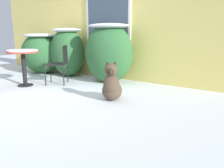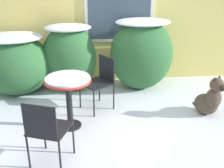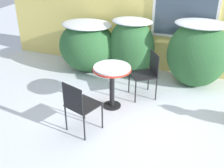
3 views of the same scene
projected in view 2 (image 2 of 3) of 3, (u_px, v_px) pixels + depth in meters
name	position (u px, v px, depth m)	size (l,w,h in m)	color
ground_plane	(115.00, 135.00, 4.10)	(16.00, 16.00, 0.00)	silver
house_wall	(106.00, 11.00, 5.55)	(8.00, 0.10, 2.88)	#E5D16B
shrub_left	(15.00, 63.00, 5.19)	(1.34, 1.06, 1.16)	#2D6033
shrub_middle	(69.00, 57.00, 5.31)	(1.01, 0.76, 1.30)	#2D6033
shrub_right	(142.00, 53.00, 5.39)	(1.21, 0.90, 1.38)	#2D6033
patio_table	(68.00, 87.00, 4.06)	(0.68, 0.68, 0.80)	black
patio_chair_near_table	(100.00, 80.00, 4.70)	(0.62, 0.62, 0.89)	black
patio_chair_far_side	(47.00, 129.00, 3.29)	(0.57, 0.57, 0.89)	black
dog	(210.00, 100.00, 4.55)	(0.50, 0.57, 0.70)	#4C3D2D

